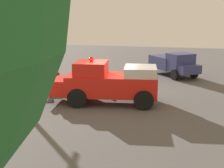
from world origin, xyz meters
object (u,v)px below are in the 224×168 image
at_px(classic_hot_rod, 27,77).
at_px(spectator_seated, 93,80).
at_px(vintage_fire_truck, 108,82).
at_px(lawn_chair_near_truck, 92,81).
at_px(spectator_standing, 89,72).
at_px(parked_pickup, 174,63).

bearing_deg(classic_hot_rod, spectator_seated, 5.24).
height_order(vintage_fire_truck, classic_hot_rod, vintage_fire_truck).
bearing_deg(spectator_seated, lawn_chair_near_truck, 116.73).
bearing_deg(lawn_chair_near_truck, vintage_fire_truck, -56.93).
relative_size(classic_hot_rod, spectator_standing, 2.82).
xyz_separation_m(vintage_fire_truck, spectator_standing, (-2.36, 3.79, -0.23)).
height_order(classic_hot_rod, lawn_chair_near_truck, classic_hot_rod).
bearing_deg(classic_hot_rod, parked_pickup, 35.02).
bearing_deg(parked_pickup, spectator_standing, -138.27).
height_order(parked_pickup, spectator_standing, parked_pickup).
distance_m(parked_pickup, spectator_seated, 7.86).
xyz_separation_m(vintage_fire_truck, classic_hot_rod, (-6.18, 2.17, -0.45)).
xyz_separation_m(classic_hot_rod, spectator_standing, (3.82, 1.62, 0.22)).
height_order(parked_pickup, lawn_chair_near_truck, parked_pickup).
bearing_deg(spectator_standing, spectator_seated, -61.39).
height_order(classic_hot_rod, parked_pickup, parked_pickup).
height_order(vintage_fire_truck, spectator_standing, vintage_fire_truck).
xyz_separation_m(lawn_chair_near_truck, spectator_seated, (0.06, -0.12, 0.11)).
bearing_deg(vintage_fire_truck, classic_hot_rod, 160.62).
height_order(lawn_chair_near_truck, spectator_seated, spectator_seated).
bearing_deg(classic_hot_rod, lawn_chair_near_truck, 6.83).
xyz_separation_m(parked_pickup, spectator_seated, (-4.89, -6.15, -0.29)).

